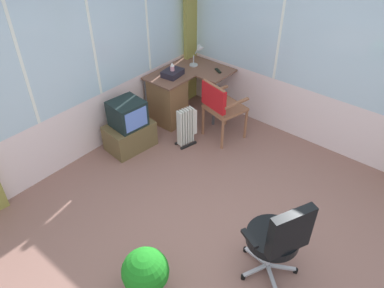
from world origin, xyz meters
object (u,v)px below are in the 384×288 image
desk (170,98)px  office_chair (279,237)px  tv_remote (218,71)px  spray_bottle (172,70)px  tv_on_stand (129,128)px  wooden_armchair (219,104)px  paper_tray (173,73)px  desk_lamp (199,52)px  space_heater (187,126)px  potted_plant (146,272)px

desk → office_chair: 3.00m
tv_remote → spray_bottle: size_ratio=0.69×
tv_remote → tv_on_stand: bearing=-166.4°
office_chair → tv_on_stand: (0.54, 2.60, -0.24)m
tv_remote → wooden_armchair: size_ratio=0.16×
spray_bottle → tv_on_stand: size_ratio=0.29×
paper_tray → tv_on_stand: paper_tray is taller
desk_lamp → spray_bottle: size_ratio=1.55×
spray_bottle → office_chair: bearing=-119.3°
desk → desk_lamp: desk_lamp is taller
desk_lamp → wooden_armchair: desk_lamp is taller
tv_remote → space_heater: (-0.91, -0.16, -0.46)m
office_chair → tv_on_stand: size_ratio=1.33×
desk → potted_plant: size_ratio=2.16×
paper_tray → office_chair: 3.02m
desk_lamp → desk: bearing=172.6°
paper_tray → office_chair: bearing=-119.4°
tv_remote → spray_bottle: spray_bottle is taller
office_chair → desk_lamp: bearing=51.7°
space_heater → tv_remote: bearing=10.0°
tv_on_stand → desk_lamp: bearing=-1.7°
paper_tray → office_chair: (-1.48, -2.63, -0.23)m
spray_bottle → potted_plant: bearing=-142.8°
tv_remote → spray_bottle: (-0.55, 0.42, 0.09)m
paper_tray → wooden_armchair: (0.01, -0.85, -0.20)m
spray_bottle → wooden_armchair: size_ratio=0.24×
desk → desk_lamp: 0.83m
desk → tv_on_stand: 0.88m
spray_bottle → paper_tray: bearing=35.5°
desk → tv_remote: 0.84m
tv_remote → space_heater: size_ratio=0.26×
space_heater → paper_tray: bearing=58.0°
desk → office_chair: office_chair is taller
wooden_armchair → tv_remote: bearing=38.3°
office_chair → tv_on_stand: office_chair is taller
tv_on_stand → office_chair: bearing=-101.7°
tv_remote → office_chair: 2.99m
desk → space_heater: desk is taller
tv_on_stand → space_heater: (0.57, -0.57, -0.03)m
desk → space_heater: bearing=-116.5°
office_chair → space_heater: (1.11, 2.04, -0.27)m
desk_lamp → potted_plant: desk_lamp is taller
spray_bottle → desk: bearing=161.4°
desk → tv_on_stand: desk is taller
tv_on_stand → space_heater: bearing=-44.9°
paper_tray → wooden_armchair: 0.88m
tv_remote → tv_on_stand: 1.60m
wooden_armchair → tv_on_stand: (-0.95, 0.83, -0.27)m
desk_lamp → tv_on_stand: (-1.48, 0.05, -0.64)m
desk → spray_bottle: bearing=-18.6°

